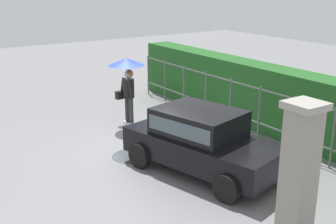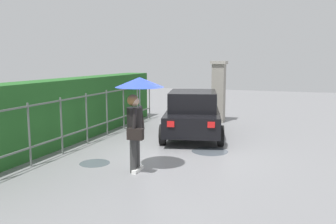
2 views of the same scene
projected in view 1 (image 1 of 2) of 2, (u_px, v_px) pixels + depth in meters
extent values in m
plane|color=slate|center=(153.00, 146.00, 11.57)|extent=(40.00, 40.00, 0.00)
cube|color=black|center=(203.00, 148.00, 9.88)|extent=(3.99, 2.49, 0.60)
cube|color=black|center=(199.00, 122.00, 9.80)|extent=(2.19, 1.86, 0.60)
cube|color=#4C5B66|center=(199.00, 121.00, 9.79)|extent=(2.05, 1.84, 0.33)
cylinder|color=black|center=(269.00, 163.00, 9.75)|extent=(0.63, 0.32, 0.60)
cylinder|color=black|center=(227.00, 189.00, 8.57)|extent=(0.63, 0.32, 0.60)
cylinder|color=black|center=(185.00, 137.00, 11.36)|extent=(0.63, 0.32, 0.60)
cylinder|color=black|center=(140.00, 156.00, 10.17)|extent=(0.63, 0.32, 0.60)
cube|color=red|center=(161.00, 120.00, 11.42)|extent=(0.11, 0.21, 0.16)
cube|color=red|center=(131.00, 130.00, 10.64)|extent=(0.11, 0.21, 0.16)
cylinder|color=#333333|center=(131.00, 112.00, 13.11)|extent=(0.15, 0.15, 0.86)
cylinder|color=#333333|center=(128.00, 110.00, 13.26)|extent=(0.15, 0.15, 0.86)
cube|color=white|center=(130.00, 124.00, 13.19)|extent=(0.26, 0.10, 0.08)
cube|color=white|center=(126.00, 122.00, 13.34)|extent=(0.26, 0.10, 0.08)
cylinder|color=black|center=(129.00, 88.00, 12.97)|extent=(0.34, 0.34, 0.58)
sphere|color=#DBAD89|center=(128.00, 74.00, 12.84)|extent=(0.22, 0.22, 0.22)
sphere|color=olive|center=(129.00, 74.00, 12.85)|extent=(0.25, 0.25, 0.25)
cylinder|color=black|center=(130.00, 89.00, 12.75)|extent=(0.23, 0.10, 0.56)
cylinder|color=black|center=(123.00, 86.00, 13.08)|extent=(0.23, 0.10, 0.56)
cylinder|color=#B2B2B7|center=(127.00, 78.00, 12.75)|extent=(0.02, 0.02, 0.77)
cone|color=blue|center=(126.00, 62.00, 12.60)|extent=(1.08, 1.08, 0.22)
cube|color=black|center=(121.00, 95.00, 13.17)|extent=(0.18, 0.35, 0.24)
cube|color=gray|center=(299.00, 174.00, 7.28)|extent=(0.48, 0.48, 2.30)
cube|color=#9E998E|center=(306.00, 105.00, 6.92)|extent=(0.60, 0.60, 0.12)
cylinder|color=#59605B|center=(148.00, 75.00, 16.68)|extent=(0.05, 0.05, 1.50)
cylinder|color=#59605B|center=(165.00, 80.00, 15.73)|extent=(0.05, 0.05, 1.50)
cylinder|color=#59605B|center=(184.00, 87.00, 14.78)|extent=(0.05, 0.05, 1.50)
cylinder|color=#59605B|center=(206.00, 94.00, 13.83)|extent=(0.05, 0.05, 1.50)
cylinder|color=#59605B|center=(230.00, 103.00, 12.89)|extent=(0.05, 0.05, 1.50)
cylinder|color=#59605B|center=(259.00, 113.00, 11.94)|extent=(0.05, 0.05, 1.50)
cylinder|color=#59605B|center=(293.00, 124.00, 10.99)|extent=(0.05, 0.05, 1.50)
cylinder|color=#59605B|center=(333.00, 138.00, 10.04)|extent=(0.05, 0.05, 1.50)
cube|color=#59605B|center=(231.00, 81.00, 12.69)|extent=(9.56, 0.03, 0.04)
cube|color=#59605B|center=(230.00, 112.00, 12.97)|extent=(9.56, 0.03, 0.04)
cube|color=#235B23|center=(249.00, 93.00, 13.23)|extent=(10.56, 0.90, 1.90)
cylinder|color=#4C545B|center=(131.00, 156.00, 10.89)|extent=(0.99, 0.99, 0.00)
cylinder|color=#4C545B|center=(165.00, 119.00, 13.76)|extent=(0.73, 0.73, 0.00)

